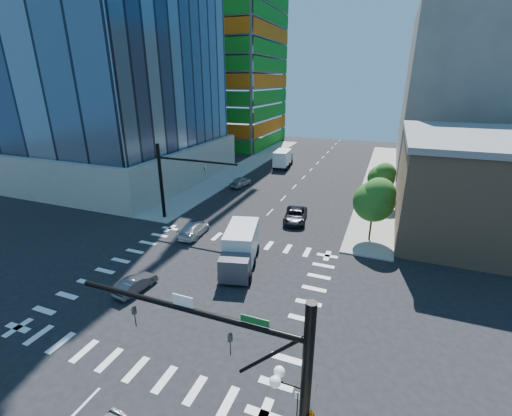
% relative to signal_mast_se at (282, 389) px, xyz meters
% --- Properties ---
extents(ground, '(160.00, 160.00, 0.00)m').
position_rel_signal_mast_se_xyz_m(ground, '(-10.60, 11.50, -5.01)').
color(ground, black).
rests_on(ground, ground).
extents(road_markings, '(20.00, 20.00, 0.01)m').
position_rel_signal_mast_se_xyz_m(road_markings, '(-10.60, 11.50, -5.00)').
color(road_markings, silver).
rests_on(road_markings, ground).
extents(sidewalk_ne, '(5.00, 60.00, 0.15)m').
position_rel_signal_mast_se_xyz_m(sidewalk_ne, '(1.90, 51.50, -4.93)').
color(sidewalk_ne, gray).
rests_on(sidewalk_ne, ground).
extents(sidewalk_nw, '(5.00, 60.00, 0.15)m').
position_rel_signal_mast_se_xyz_m(sidewalk_nw, '(-23.10, 51.50, -4.93)').
color(sidewalk_nw, gray).
rests_on(sidewalk_nw, ground).
extents(construction_building, '(25.16, 34.50, 70.60)m').
position_rel_signal_mast_se_xyz_m(construction_building, '(-38.02, 73.43, 19.60)').
color(construction_building, slate).
rests_on(construction_building, ground).
extents(commercial_building, '(20.50, 22.50, 10.60)m').
position_rel_signal_mast_se_xyz_m(commercial_building, '(14.40, 33.50, 0.31)').
color(commercial_building, '#8E6E52').
rests_on(commercial_building, ground).
extents(bg_building_ne, '(24.00, 30.00, 28.00)m').
position_rel_signal_mast_se_xyz_m(bg_building_ne, '(16.40, 66.50, 8.99)').
color(bg_building_ne, '#65615B').
rests_on(bg_building_ne, ground).
extents(signal_mast_se, '(10.51, 2.48, 9.00)m').
position_rel_signal_mast_se_xyz_m(signal_mast_se, '(0.00, 0.00, 0.00)').
color(signal_mast_se, black).
rests_on(signal_mast_se, sidewalk_se).
extents(signal_mast_nw, '(10.20, 0.40, 9.00)m').
position_rel_signal_mast_se_xyz_m(signal_mast_nw, '(-20.60, 23.00, 0.49)').
color(signal_mast_nw, black).
rests_on(signal_mast_nw, sidewalk_nw).
extents(tree_south, '(4.16, 4.16, 6.82)m').
position_rel_signal_mast_se_xyz_m(tree_south, '(2.03, 25.40, -0.32)').
color(tree_south, '#382316').
rests_on(tree_south, sidewalk_ne).
extents(tree_north, '(3.54, 3.52, 5.78)m').
position_rel_signal_mast_se_xyz_m(tree_north, '(2.33, 37.40, -1.02)').
color(tree_north, '#382316').
rests_on(tree_north, sidewalk_ne).
extents(no_parking_sign, '(0.30, 0.06, 2.20)m').
position_rel_signal_mast_se_xyz_m(no_parking_sign, '(0.10, 2.50, -3.63)').
color(no_parking_sign, black).
rests_on(no_parking_sign, ground).
extents(car_nb_far, '(3.41, 5.85, 1.53)m').
position_rel_signal_mast_se_xyz_m(car_nb_far, '(-6.76, 27.74, -4.24)').
color(car_nb_far, black).
rests_on(car_nb_far, ground).
extents(car_sb_near, '(2.34, 4.98, 1.40)m').
position_rel_signal_mast_se_xyz_m(car_sb_near, '(-16.07, 19.97, -4.31)').
color(car_sb_near, white).
rests_on(car_sb_near, ground).
extents(car_sb_mid, '(2.35, 4.66, 1.52)m').
position_rel_signal_mast_se_xyz_m(car_sb_mid, '(-18.67, 38.63, -4.25)').
color(car_sb_mid, '#9BA0A3').
rests_on(car_sb_mid, ground).
extents(car_sb_cross, '(1.75, 3.90, 1.24)m').
position_rel_signal_mast_se_xyz_m(car_sb_cross, '(-14.95, 9.04, -4.39)').
color(car_sb_cross, '#444448').
rests_on(car_sb_cross, ground).
extents(box_truck_near, '(4.31, 7.05, 3.44)m').
position_rel_signal_mast_se_xyz_m(box_truck_near, '(-8.64, 15.51, -3.48)').
color(box_truck_near, black).
rests_on(box_truck_near, ground).
extents(box_truck_far, '(3.24, 6.63, 3.37)m').
position_rel_signal_mast_se_xyz_m(box_truck_far, '(-16.22, 53.75, -3.51)').
color(box_truck_far, black).
rests_on(box_truck_far, ground).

